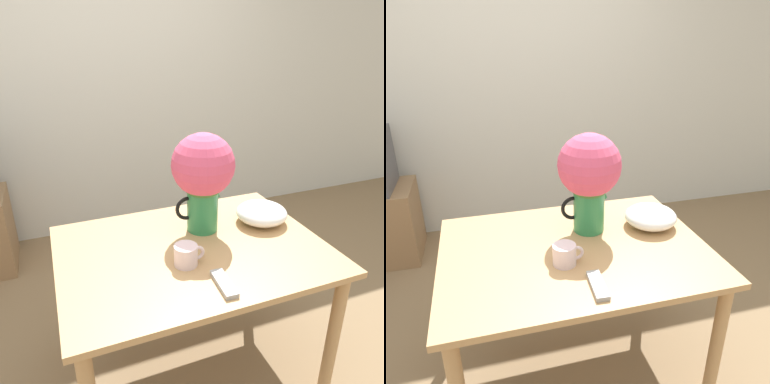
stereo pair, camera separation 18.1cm
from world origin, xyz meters
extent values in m
plane|color=#7F6647|center=(0.00, 0.00, 0.00)|extent=(12.00, 12.00, 0.00)
cube|color=silver|center=(0.00, 1.72, 1.30)|extent=(8.00, 0.05, 2.60)
cube|color=tan|center=(0.11, -0.06, 0.72)|extent=(1.23, 0.91, 0.03)
cylinder|color=tan|center=(0.66, -0.45, 0.35)|extent=(0.06, 0.06, 0.71)
cylinder|color=tan|center=(-0.45, 0.34, 0.35)|extent=(0.06, 0.06, 0.71)
cylinder|color=tan|center=(0.66, 0.34, 0.35)|extent=(0.06, 0.06, 0.71)
cylinder|color=#2D844C|center=(0.22, 0.09, 0.86)|extent=(0.15, 0.15, 0.24)
cone|color=#2D844C|center=(0.29, 0.09, 0.94)|extent=(0.05, 0.05, 0.06)
torus|color=black|center=(0.14, 0.09, 0.87)|extent=(0.12, 0.02, 0.12)
sphere|color=#3D7033|center=(0.22, 0.09, 1.03)|extent=(0.23, 0.23, 0.23)
sphere|color=#DB4C70|center=(0.22, 0.09, 1.09)|extent=(0.31, 0.31, 0.31)
cylinder|color=silver|center=(0.03, -0.18, 0.79)|extent=(0.10, 0.10, 0.09)
torus|color=silver|center=(0.08, -0.18, 0.79)|extent=(0.07, 0.01, 0.07)
ellipsoid|color=white|center=(0.54, 0.05, 0.79)|extent=(0.27, 0.27, 0.10)
cube|color=#999999|center=(0.12, -0.37, 0.75)|extent=(0.06, 0.18, 0.02)
camera|label=1|loc=(-0.45, -1.46, 1.67)|focal=35.00mm
camera|label=2|loc=(-0.28, -1.51, 1.67)|focal=35.00mm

